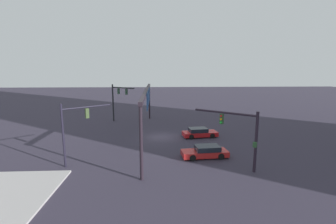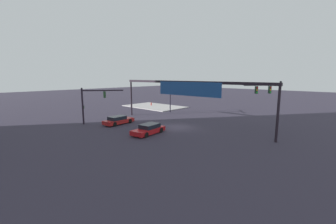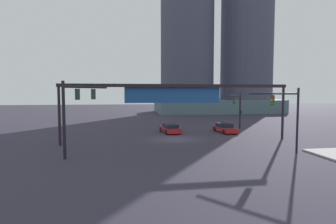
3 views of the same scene
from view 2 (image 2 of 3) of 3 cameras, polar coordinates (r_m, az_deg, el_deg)
ground_plane at (r=31.07m, az=2.26°, el=-3.91°), size 192.84×192.84×0.00m
sidewalk_corner at (r=51.64m, az=-3.45°, el=1.43°), size 13.45×8.50×0.15m
traffic_signal_near_corner at (r=42.32m, az=0.47°, el=4.93°), size 3.05×3.83×5.85m
traffic_signal_opposite_side at (r=34.47m, az=-18.84°, el=2.97°), size 4.15×4.79×5.34m
traffic_signal_cross_street at (r=31.87m, az=24.91°, el=3.43°), size 3.32×4.15×6.38m
overhead_sign_gantry at (r=31.61m, az=4.67°, el=6.17°), size 25.20×0.43×6.35m
sedan_car_approaching at (r=27.56m, az=-4.96°, el=-4.40°), size 2.42×4.73×1.21m
sedan_car_waiting_far at (r=33.76m, az=-12.56°, el=-2.07°), size 2.19×4.79×1.21m
fire_hydrant_on_curb at (r=53.13m, az=-4.31°, el=2.09°), size 0.33×0.22×0.71m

